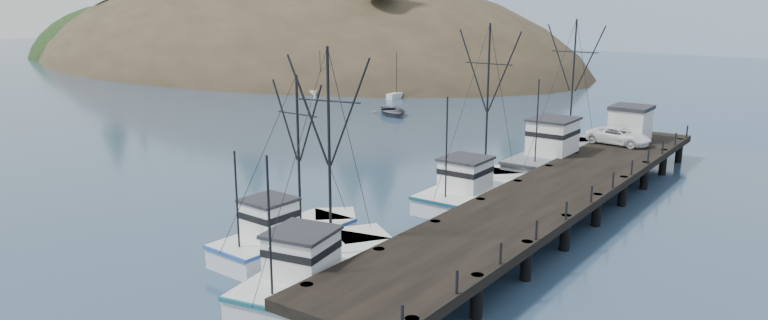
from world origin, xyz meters
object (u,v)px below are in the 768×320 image
(trawler_mid, at_px, (289,237))
(pier_shed, at_px, (630,122))
(pier, at_px, (556,192))
(trawler_far, at_px, (477,189))
(motorboat, at_px, (392,115))
(pickup_truck, at_px, (619,136))
(trawler_near, at_px, (320,270))
(work_vessel, at_px, (561,157))

(trawler_mid, relative_size, pier_shed, 3.08)
(pier, bearing_deg, trawler_far, 175.35)
(trawler_mid, distance_m, motorboat, 44.13)
(pickup_truck, relative_size, motorboat, 0.85)
(pier, bearing_deg, pier_shed, 92.59)
(trawler_near, xyz_separation_m, work_vessel, (0.97, 27.46, 0.41))
(work_vessel, xyz_separation_m, motorboat, (-26.09, 13.92, -1.23))
(trawler_far, bearing_deg, motorboat, 134.84)
(work_vessel, distance_m, pickup_truck, 5.14)
(trawler_far, bearing_deg, pickup_truck, 71.24)
(work_vessel, bearing_deg, pier, -69.81)
(pickup_truck, height_order, motorboat, pickup_truck)
(trawler_mid, distance_m, work_vessel, 25.59)
(trawler_far, height_order, pier_shed, trawler_far)
(trawler_far, relative_size, pickup_truck, 2.46)
(pier, relative_size, trawler_far, 3.62)
(pier, relative_size, pickup_truck, 8.91)
(work_vessel, bearing_deg, trawler_mid, -102.05)
(trawler_mid, relative_size, trawler_far, 0.81)
(pickup_truck, bearing_deg, pier, -171.47)
(pier, relative_size, work_vessel, 3.09)
(work_vessel, bearing_deg, pier_shed, 62.21)
(trawler_mid, height_order, motorboat, trawler_mid)
(trawler_mid, bearing_deg, pier_shed, 74.57)
(pier_shed, xyz_separation_m, motorboat, (-29.38, 7.68, -3.42))
(pickup_truck, bearing_deg, trawler_near, 177.52)
(trawler_far, xyz_separation_m, pickup_truck, (4.88, 14.38, 1.87))
(pier, relative_size, trawler_near, 3.78)
(trawler_near, bearing_deg, motorboat, 121.26)
(pier, height_order, pickup_truck, pickup_truck)
(motorboat, bearing_deg, work_vessel, -76.75)
(pier_shed, relative_size, pickup_truck, 0.65)
(trawler_near, height_order, pickup_truck, trawler_near)
(trawler_far, xyz_separation_m, work_vessel, (1.70, 10.61, 0.41))
(work_vessel, bearing_deg, motorboat, 151.92)
(pier, relative_size, motorboat, 7.56)
(trawler_near, relative_size, trawler_far, 0.96)
(trawler_mid, bearing_deg, work_vessel, 77.95)
(pickup_truck, distance_m, motorboat, 31.09)
(pier, bearing_deg, pickup_truck, 93.44)
(motorboat, bearing_deg, trawler_mid, -110.62)
(pier, xyz_separation_m, pier_shed, (-0.78, 17.32, 1.73))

